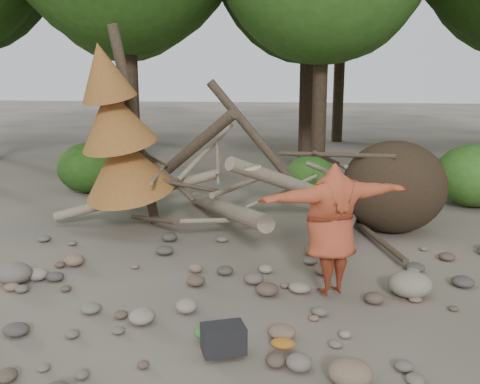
# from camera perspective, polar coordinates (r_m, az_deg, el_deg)

# --- Properties ---
(ground) EXTENTS (120.00, 120.00, 0.00)m
(ground) POSITION_cam_1_polar(r_m,az_deg,el_deg) (7.97, 0.80, -12.29)
(ground) COLOR #514C44
(ground) RESTS_ON ground
(deadfall_pile) EXTENTS (8.55, 5.24, 3.30)m
(deadfall_pile) POSITION_cam_1_polar(r_m,az_deg,el_deg) (11.72, 13.32, 0.36)
(deadfall_pile) COLOR #332619
(deadfall_pile) RESTS_ON ground
(dead_conifer) EXTENTS (2.06, 2.16, 4.35)m
(dead_conifer) POSITION_cam_1_polar(r_m,az_deg,el_deg) (11.36, -12.82, 5.94)
(dead_conifer) COLOR #4C3F30
(dead_conifer) RESTS_ON ground
(bush_left) EXTENTS (1.80, 1.80, 1.44)m
(bush_left) POSITION_cam_1_polar(r_m,az_deg,el_deg) (15.96, -15.78, 2.52)
(bush_left) COLOR #244C14
(bush_left) RESTS_ON ground
(bush_mid) EXTENTS (1.40, 1.40, 1.12)m
(bush_mid) POSITION_cam_1_polar(r_m,az_deg,el_deg) (15.24, 7.50, 1.82)
(bush_mid) COLOR #2F601B
(bush_mid) RESTS_ON ground
(bush_right) EXTENTS (2.00, 2.00, 1.60)m
(bush_right) POSITION_cam_1_polar(r_m,az_deg,el_deg) (14.98, 23.78, 1.62)
(bush_right) COLOR #3A7223
(bush_right) RESTS_ON ground
(frisbee_thrower) EXTENTS (2.51, 1.75, 2.04)m
(frisbee_thrower) POSITION_cam_1_polar(r_m,az_deg,el_deg) (8.09, 9.71, -3.90)
(frisbee_thrower) COLOR #A44025
(frisbee_thrower) RESTS_ON ground
(backpack) EXTENTS (0.60, 0.51, 0.34)m
(backpack) POSITION_cam_1_polar(r_m,az_deg,el_deg) (6.67, -1.77, -15.83)
(backpack) COLOR black
(backpack) RESTS_ON ground
(cloth_green) EXTENTS (0.40, 0.33, 0.15)m
(cloth_green) POSITION_cam_1_polar(r_m,az_deg,el_deg) (7.05, -3.28, -15.08)
(cloth_green) COLOR #2E6C2B
(cloth_green) RESTS_ON ground
(cloth_orange) EXTENTS (0.30, 0.25, 0.11)m
(cloth_orange) POSITION_cam_1_polar(r_m,az_deg,el_deg) (6.85, 4.58, -16.16)
(cloth_orange) COLOR #A55C1C
(cloth_orange) RESTS_ON ground
(boulder_front_right) EXTENTS (0.49, 0.44, 0.30)m
(boulder_front_right) POSITION_cam_1_polar(r_m,az_deg,el_deg) (6.27, 11.70, -18.36)
(boulder_front_right) COLOR #79634C
(boulder_front_right) RESTS_ON ground
(boulder_mid_right) EXTENTS (0.66, 0.59, 0.40)m
(boulder_mid_right) POSITION_cam_1_polar(r_m,az_deg,el_deg) (8.68, 17.66, -9.35)
(boulder_mid_right) COLOR gray
(boulder_mid_right) RESTS_ON ground
(boulder_mid_left) EXTENTS (0.59, 0.53, 0.35)m
(boulder_mid_left) POSITION_cam_1_polar(r_m,az_deg,el_deg) (9.51, -22.96, -7.98)
(boulder_mid_left) COLOR #675F57
(boulder_mid_left) RESTS_ON ground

